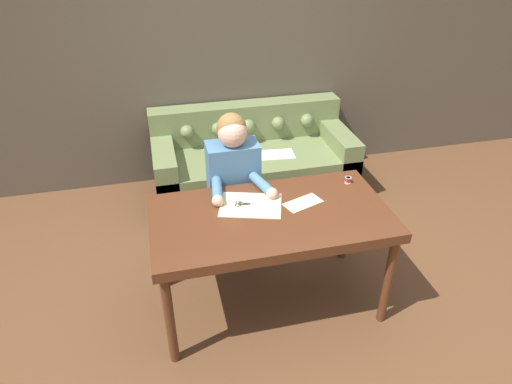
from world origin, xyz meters
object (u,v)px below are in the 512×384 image
dining_table (271,223)px  scissors (246,204)px  thread_spool (348,180)px  couch (252,163)px  person (234,191)px

dining_table → scissors: bearing=132.9°
scissors → thread_spool: 0.77m
couch → thread_spool: thread_spool is taller
person → couch: bearing=69.7°
dining_table → person: bearing=104.2°
dining_table → scissors: (-0.13, 0.14, 0.08)m
person → scissors: (0.01, -0.40, 0.14)m
couch → scissors: size_ratio=8.28×
scissors → dining_table: bearing=-47.1°
person → scissors: bearing=-89.1°
dining_table → scissors: size_ratio=6.71×
person → thread_spool: bearing=-21.0°
person → scissors: person is taller
dining_table → couch: bearing=81.3°
person → scissors: 0.43m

